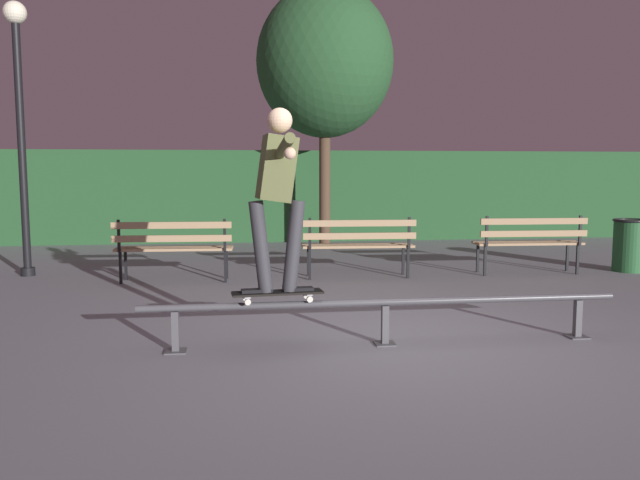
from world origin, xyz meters
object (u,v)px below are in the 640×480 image
at_px(tree_behind_benches, 325,63).
at_px(lamp_post_left, 19,104).
at_px(park_bench_leftmost, 174,244).
at_px(park_bench_right_center, 530,238).
at_px(skateboarder, 277,184).
at_px(trash_can, 630,244).
at_px(grind_rail, 385,309).
at_px(park_bench_left_center, 359,241).
at_px(skateboard, 278,293).

xyz_separation_m(tree_behind_benches, lamp_post_left, (-4.78, -2.76, -1.13)).
bearing_deg(park_bench_leftmost, park_bench_right_center, 0.00).
relative_size(skateboarder, park_bench_leftmost, 0.96).
distance_m(tree_behind_benches, lamp_post_left, 5.64).
relative_size(lamp_post_left, trash_can, 4.88).
distance_m(grind_rail, tree_behind_benches, 7.80).
bearing_deg(park_bench_right_center, park_bench_left_center, 180.00).
distance_m(skateboard, skateboarder, 0.94).
bearing_deg(lamp_post_left, park_bench_left_center, -10.04).
bearing_deg(park_bench_leftmost, lamp_post_left, 158.87).
bearing_deg(park_bench_leftmost, skateboard, -70.81).
bearing_deg(park_bench_right_center, trash_can, 2.47).
relative_size(grind_rail, park_bench_right_center, 2.64).
height_order(skateboard, trash_can, trash_can).
height_order(skateboarder, park_bench_right_center, skateboarder).
bearing_deg(lamp_post_left, skateboarder, -51.75).
relative_size(park_bench_leftmost, trash_can, 2.02).
distance_m(park_bench_right_center, tree_behind_benches, 5.39).
bearing_deg(park_bench_leftmost, park_bench_left_center, 0.00).
bearing_deg(grind_rail, park_bench_leftmost, 121.88).
distance_m(skateboarder, lamp_post_left, 5.57).
height_order(park_bench_left_center, lamp_post_left, lamp_post_left).
height_order(park_bench_left_center, park_bench_right_center, same).
height_order(skateboarder, park_bench_left_center, skateboarder).
distance_m(grind_rail, park_bench_leftmost, 4.07).
height_order(grind_rail, park_bench_right_center, park_bench_right_center).
bearing_deg(skateboard, lamp_post_left, 128.22).
height_order(tree_behind_benches, trash_can, tree_behind_benches).
height_order(skateboarder, lamp_post_left, lamp_post_left).
bearing_deg(tree_behind_benches, lamp_post_left, -150.00).
relative_size(park_bench_left_center, lamp_post_left, 0.41).
xyz_separation_m(park_bench_right_center, tree_behind_benches, (-2.56, 3.60, 3.08)).
bearing_deg(trash_can, park_bench_right_center, -177.53).
distance_m(skateboarder, tree_behind_benches, 7.52).
xyz_separation_m(skateboarder, trash_can, (5.60, 3.53, -1.01)).
bearing_deg(grind_rail, skateboard, -180.00).
distance_m(grind_rail, trash_can, 5.84).
bearing_deg(park_bench_left_center, grind_rail, -97.14).
bearing_deg(trash_can, park_bench_left_center, -179.04).
xyz_separation_m(skateboarder, park_bench_left_center, (1.38, 3.45, -0.88)).
bearing_deg(lamp_post_left, skateboard, -51.78).
relative_size(skateboarder, tree_behind_benches, 0.31).
xyz_separation_m(park_bench_right_center, trash_can, (1.65, 0.07, -0.12)).
height_order(grind_rail, trash_can, trash_can).
xyz_separation_m(skateboard, tree_behind_benches, (1.40, 7.06, 3.13)).
relative_size(park_bench_right_center, lamp_post_left, 0.41).
xyz_separation_m(grind_rail, skateboarder, (-0.94, 0.00, 1.10)).
relative_size(skateboard, park_bench_right_center, 0.49).
xyz_separation_m(park_bench_leftmost, tree_behind_benches, (2.60, 3.60, 3.08)).
distance_m(skateboard, park_bench_right_center, 5.26).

